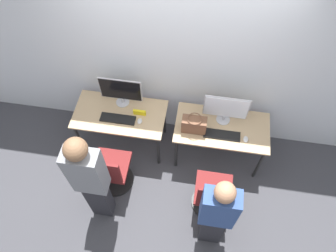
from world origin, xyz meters
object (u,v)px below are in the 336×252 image
(monitor_right, at_px, (226,109))
(keyboard_right, at_px, (222,135))
(person_right, at_px, (217,214))
(handbag, at_px, (194,125))
(person_left, at_px, (90,180))
(monitor_left, at_px, (121,91))
(mouse_left, at_px, (140,121))
(mouse_right, at_px, (246,139))
(office_chair_left, at_px, (111,172))
(keyboard_left, at_px, (118,119))
(office_chair_right, at_px, (212,196))

(monitor_right, bearing_deg, keyboard_right, -90.00)
(person_right, relative_size, handbag, 5.14)
(keyboard_right, bearing_deg, person_left, -146.08)
(monitor_left, height_order, mouse_left, monitor_left)
(monitor_left, bearing_deg, person_right, -45.44)
(monitor_left, relative_size, mouse_right, 6.02)
(person_right, bearing_deg, office_chair_left, 159.61)
(office_chair_left, bearing_deg, person_left, -97.17)
(keyboard_left, xyz_separation_m, mouse_left, (0.28, 0.00, 0.01))
(mouse_left, bearing_deg, keyboard_left, -179.06)
(mouse_left, distance_m, keyboard_right, 1.04)
(office_chair_right, bearing_deg, keyboard_left, 151.63)
(person_left, relative_size, handbag, 5.79)
(mouse_left, bearing_deg, monitor_right, 10.72)
(person_left, bearing_deg, mouse_right, 28.38)
(keyboard_right, bearing_deg, mouse_left, 177.86)
(office_chair_left, relative_size, keyboard_right, 2.04)
(person_right, xyz_separation_m, handbag, (-0.35, 1.06, -0.00))
(keyboard_left, height_order, keyboard_right, same)
(keyboard_left, distance_m, mouse_left, 0.28)
(office_chair_right, height_order, handbag, handbag)
(person_left, height_order, monitor_right, person_left)
(monitor_right, bearing_deg, monitor_left, 176.89)
(person_left, height_order, keyboard_right, person_left)
(mouse_left, bearing_deg, office_chair_right, -34.79)
(monitor_left, height_order, office_chair_left, monitor_left)
(keyboard_left, bearing_deg, keyboard_right, -1.48)
(mouse_left, height_order, handbag, handbag)
(keyboard_left, bearing_deg, office_chair_right, -28.37)
(keyboard_left, xyz_separation_m, office_chair_left, (0.01, -0.58, -0.35))
(office_chair_left, xyz_separation_m, mouse_right, (1.60, 0.52, 0.35))
(keyboard_right, bearing_deg, handbag, 175.51)
(handbag, bearing_deg, monitor_right, 30.36)
(keyboard_right, relative_size, person_right, 0.29)
(office_chair_left, height_order, handbag, handbag)
(monitor_left, bearing_deg, keyboard_right, -13.08)
(monitor_right, bearing_deg, office_chair_right, -91.30)
(mouse_right, distance_m, person_right, 1.06)
(keyboard_left, distance_m, office_chair_left, 0.68)
(keyboard_left, distance_m, keyboard_right, 1.32)
(monitor_left, xyz_separation_m, handbag, (0.97, -0.28, -0.12))
(office_chair_left, xyz_separation_m, person_left, (-0.05, -0.37, 0.58))
(keyboard_left, distance_m, person_left, 0.98)
(person_left, relative_size, person_right, 1.13)
(office_chair_right, bearing_deg, handbag, 115.61)
(keyboard_right, height_order, handbag, handbag)
(person_left, relative_size, keyboard_right, 3.87)
(keyboard_right, height_order, person_right, person_right)
(mouse_right, relative_size, office_chair_right, 0.10)
(person_right, bearing_deg, mouse_left, 134.03)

